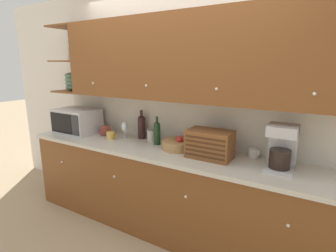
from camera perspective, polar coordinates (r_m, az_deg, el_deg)
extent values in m
plane|color=tan|center=(3.32, 1.93, -18.73)|extent=(24.00, 24.00, 0.00)
cube|color=white|center=(2.88, 2.42, 4.06)|extent=(5.71, 0.06, 2.60)
cube|color=brown|center=(2.89, -0.93, -14.05)|extent=(3.31, 0.59, 0.87)
cube|color=beige|center=(2.70, -1.14, -5.52)|extent=(3.33, 0.62, 0.04)
sphere|color=white|center=(3.40, -22.10, -7.24)|extent=(0.03, 0.03, 0.03)
sphere|color=white|center=(2.81, -11.60, -10.75)|extent=(0.03, 0.03, 0.03)
sphere|color=white|center=(2.38, 3.87, -15.11)|extent=(0.03, 0.03, 0.03)
sphere|color=white|center=(2.19, 24.70, -19.10)|extent=(0.03, 0.03, 0.03)
cube|color=beige|center=(2.88, 2.05, 1.27)|extent=(3.31, 0.01, 0.50)
cube|color=brown|center=(2.56, 4.46, 14.50)|extent=(2.89, 0.37, 0.81)
cube|color=brown|center=(3.73, -18.31, 13.47)|extent=(0.42, 0.02, 0.81)
cube|color=brown|center=(3.63, -19.94, 7.14)|extent=(0.42, 0.37, 0.02)
cube|color=brown|center=(3.62, -20.42, 13.09)|extent=(0.42, 0.37, 0.02)
cube|color=brown|center=(3.65, -20.96, 19.53)|extent=(0.42, 0.37, 0.02)
sphere|color=white|center=(3.07, -15.99, 8.99)|extent=(0.03, 0.03, 0.03)
sphere|color=white|center=(2.59, -4.80, 8.76)|extent=(0.03, 0.03, 0.03)
sphere|color=white|center=(2.25, 10.50, 7.93)|extent=(0.03, 0.03, 0.03)
sphere|color=white|center=(2.12, 29.25, 6.15)|extent=(0.03, 0.03, 0.03)
ellipsoid|color=slate|center=(3.63, -20.00, 7.93)|extent=(0.18, 0.18, 0.08)
ellipsoid|color=slate|center=(3.63, -20.07, 8.71)|extent=(0.18, 0.18, 0.08)
ellipsoid|color=slate|center=(3.62, -20.13, 9.48)|extent=(0.18, 0.18, 0.08)
ellipsoid|color=slate|center=(3.62, -20.19, 10.26)|extent=(0.18, 0.18, 0.08)
cylinder|color=silver|center=(3.62, -20.48, 13.81)|extent=(0.07, 0.07, 0.08)
cylinder|color=silver|center=(3.62, -20.58, 15.05)|extent=(0.07, 0.07, 0.08)
cylinder|color=silver|center=(3.63, -20.69, 16.30)|extent=(0.07, 0.07, 0.08)
cube|color=silver|center=(3.51, -19.14, 1.08)|extent=(0.53, 0.38, 0.30)
cube|color=black|center=(3.44, -22.25, 0.58)|extent=(0.37, 0.01, 0.24)
cube|color=#2D2D33|center=(3.25, -19.58, 0.10)|extent=(0.12, 0.01, 0.24)
ellipsoid|color=#9E473D|center=(3.32, -13.43, -1.53)|extent=(0.15, 0.15, 0.04)
ellipsoid|color=#9E473D|center=(3.31, -13.45, -1.11)|extent=(0.14, 0.14, 0.04)
ellipsoid|color=#9E473D|center=(3.30, -13.48, -0.70)|extent=(0.13, 0.13, 0.05)
ellipsoid|color=#9E473D|center=(3.30, -13.50, -0.28)|extent=(0.12, 0.12, 0.04)
cylinder|color=gold|center=(3.13, -12.42, -1.98)|extent=(0.09, 0.09, 0.09)
torus|color=gold|center=(3.09, -11.72, -2.08)|extent=(0.01, 0.06, 0.06)
cylinder|color=silver|center=(3.11, -9.34, -2.68)|extent=(0.07, 0.07, 0.01)
cylinder|color=silver|center=(3.10, -9.37, -1.89)|extent=(0.01, 0.01, 0.08)
ellipsoid|color=silver|center=(3.08, -9.44, -0.09)|extent=(0.07, 0.07, 0.12)
cylinder|color=black|center=(3.07, -5.75, -0.61)|extent=(0.09, 0.09, 0.23)
sphere|color=black|center=(3.05, -5.80, 1.49)|extent=(0.09, 0.09, 0.09)
cylinder|color=black|center=(3.03, -5.83, 2.71)|extent=(0.03, 0.03, 0.08)
cylinder|color=silver|center=(3.00, -3.61, -2.03)|extent=(0.10, 0.10, 0.12)
cylinder|color=gray|center=(2.98, -3.63, -0.86)|extent=(0.11, 0.11, 0.01)
cylinder|color=#19381E|center=(2.83, -2.40, -1.94)|extent=(0.07, 0.07, 0.21)
sphere|color=#19381E|center=(2.80, -2.42, 0.17)|extent=(0.07, 0.07, 0.07)
cylinder|color=#19381E|center=(2.79, -2.44, 1.34)|extent=(0.03, 0.03, 0.07)
cylinder|color=#A87F4C|center=(2.69, 1.99, -4.08)|extent=(0.32, 0.32, 0.09)
sphere|color=red|center=(2.64, 2.51, -2.93)|extent=(0.08, 0.08, 0.08)
cube|color=brown|center=(2.45, 9.07, -3.92)|extent=(0.41, 0.24, 0.26)
cube|color=#432713|center=(2.37, 7.86, -6.63)|extent=(0.38, 0.01, 0.02)
cube|color=#432713|center=(2.35, 7.89, -5.67)|extent=(0.38, 0.01, 0.02)
cube|color=#432713|center=(2.34, 7.93, -4.70)|extent=(0.38, 0.01, 0.02)
cube|color=#432713|center=(2.33, 7.96, -3.72)|extent=(0.38, 0.01, 0.02)
cube|color=#432713|center=(2.31, 7.99, -2.73)|extent=(0.38, 0.01, 0.02)
cylinder|color=silver|center=(2.59, 18.02, -5.51)|extent=(0.09, 0.09, 0.09)
torus|color=silver|center=(2.58, 19.14, -5.63)|extent=(0.01, 0.06, 0.06)
cube|color=#B7B7BC|center=(2.35, 23.01, -8.55)|extent=(0.22, 0.23, 0.03)
cylinder|color=black|center=(2.31, 23.15, -6.58)|extent=(0.17, 0.17, 0.15)
cube|color=#B7B7BC|center=(2.38, 23.70, -3.88)|extent=(0.22, 0.05, 0.38)
cube|color=#B7B7BC|center=(2.26, 23.74, -0.86)|extent=(0.22, 0.23, 0.08)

